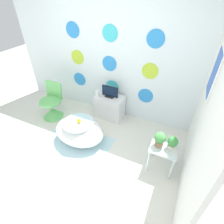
{
  "coord_description": "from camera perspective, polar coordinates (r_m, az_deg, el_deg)",
  "views": [
    {
      "loc": [
        1.41,
        -1.23,
        2.38
      ],
      "look_at": [
        0.45,
        0.83,
        0.69
      ],
      "focal_mm": 28.0,
      "sensor_mm": 36.0,
      "label": 1
    }
  ],
  "objects": [
    {
      "name": "ground_plane",
      "position": [
        3.03,
        -15.16,
        -17.08
      ],
      "size": [
        12.0,
        12.0,
        0.0
      ],
      "primitive_type": "plane",
      "color": "silver"
    },
    {
      "name": "wall_back_dotted",
      "position": [
        3.47,
        -0.37,
        18.43
      ],
      "size": [
        4.4,
        0.05,
        2.6
      ],
      "color": "white",
      "rests_on": "ground_plane"
    },
    {
      "name": "potted_plant_left",
      "position": [
        2.61,
        15.37,
        -8.44
      ],
      "size": [
        0.17,
        0.17,
        0.24
      ],
      "color": "#8C6B4C",
      "rests_on": "side_table"
    },
    {
      "name": "chair",
      "position": [
        3.94,
        -19.07,
        1.77
      ],
      "size": [
        0.46,
        0.46,
        0.76
      ],
      "color": "#66C166",
      "rests_on": "ground_plane"
    },
    {
      "name": "rubber_duck",
      "position": [
        3.04,
        -10.75,
        -2.8
      ],
      "size": [
        0.07,
        0.08,
        0.09
      ],
      "color": "yellow",
      "rests_on": "bathtub"
    },
    {
      "name": "side_table",
      "position": [
        2.77,
        16.44,
        -12.19
      ],
      "size": [
        0.4,
        0.36,
        0.46
      ],
      "color": "silver",
      "rests_on": "ground_plane"
    },
    {
      "name": "rug",
      "position": [
        3.33,
        -11.65,
        -10.02
      ],
      "size": [
        1.24,
        0.82,
        0.01
      ],
      "color": "silver",
      "rests_on": "ground_plane"
    },
    {
      "name": "potted_plant_right",
      "position": [
        2.64,
        19.17,
        -9.48
      ],
      "size": [
        0.15,
        0.15,
        0.21
      ],
      "color": "beige",
      "rests_on": "side_table"
    },
    {
      "name": "vase",
      "position": [
        3.55,
        -4.77,
        5.86
      ],
      "size": [
        0.09,
        0.09,
        0.15
      ],
      "color": "white",
      "rests_on": "tv_cabinet"
    },
    {
      "name": "tv",
      "position": [
        3.53,
        -0.71,
        6.48
      ],
      "size": [
        0.34,
        0.12,
        0.24
      ],
      "color": "black",
      "rests_on": "tv_cabinet"
    },
    {
      "name": "bathtub",
      "position": [
        3.23,
        -10.57,
        -6.14
      ],
      "size": [
        0.92,
        0.66,
        0.44
      ],
      "color": "white",
      "rests_on": "ground_plane"
    },
    {
      "name": "tv_cabinet",
      "position": [
        3.72,
        -0.68,
        1.73
      ],
      "size": [
        0.57,
        0.36,
        0.51
      ],
      "color": "silver",
      "rests_on": "ground_plane"
    },
    {
      "name": "wall_right",
      "position": [
        2.38,
        29.43,
        4.62
      ],
      "size": [
        0.06,
        2.73,
        2.6
      ],
      "color": "silver",
      "rests_on": "ground_plane"
    }
  ]
}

